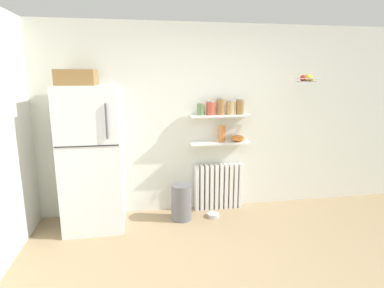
# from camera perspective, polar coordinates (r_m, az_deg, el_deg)

# --- Properties ---
(ground_plane) EXTENTS (7.04, 7.04, 0.00)m
(ground_plane) POSITION_cam_1_polar(r_m,az_deg,el_deg) (3.48, 6.48, -21.05)
(ground_plane) COLOR #9E8460
(back_wall) EXTENTS (7.04, 0.10, 2.60)m
(back_wall) POSITION_cam_1_polar(r_m,az_deg,el_deg) (4.46, 1.30, 4.45)
(back_wall) COLOR silver
(back_wall) RESTS_ON ground_plane
(refrigerator) EXTENTS (0.72, 0.70, 1.98)m
(refrigerator) POSITION_cam_1_polar(r_m,az_deg,el_deg) (4.11, -17.72, -1.96)
(refrigerator) COLOR silver
(refrigerator) RESTS_ON ground_plane
(radiator) EXTENTS (0.69, 0.12, 0.66)m
(radiator) POSITION_cam_1_polar(r_m,az_deg,el_deg) (4.63, 4.80, -7.67)
(radiator) COLOR white
(radiator) RESTS_ON ground_plane
(wall_shelf_lower) EXTENTS (0.83, 0.22, 0.02)m
(wall_shelf_lower) POSITION_cam_1_polar(r_m,az_deg,el_deg) (4.42, 5.05, 0.21)
(wall_shelf_lower) COLOR white
(wall_shelf_upper) EXTENTS (0.83, 0.22, 0.02)m
(wall_shelf_upper) POSITION_cam_1_polar(r_m,az_deg,el_deg) (4.35, 5.15, 5.16)
(wall_shelf_upper) COLOR white
(storage_jar_0) EXTENTS (0.10, 0.10, 0.17)m
(storage_jar_0) POSITION_cam_1_polar(r_m,az_deg,el_deg) (4.28, 1.56, 6.39)
(storage_jar_0) COLOR #5B7F4C
(storage_jar_0) RESTS_ON wall_shelf_upper
(storage_jar_1) EXTENTS (0.12, 0.12, 0.19)m
(storage_jar_1) POSITION_cam_1_polar(r_m,az_deg,el_deg) (4.31, 3.38, 6.55)
(storage_jar_1) COLOR #C64C38
(storage_jar_1) RESTS_ON wall_shelf_upper
(storage_jar_2) EXTENTS (0.11, 0.11, 0.23)m
(storage_jar_2) POSITION_cam_1_polar(r_m,az_deg,el_deg) (4.34, 5.18, 6.83)
(storage_jar_2) COLOR olive
(storage_jar_2) RESTS_ON wall_shelf_upper
(storage_jar_3) EXTENTS (0.11, 0.11, 0.20)m
(storage_jar_3) POSITION_cam_1_polar(r_m,az_deg,el_deg) (4.38, 6.94, 6.60)
(storage_jar_3) COLOR tan
(storage_jar_3) RESTS_ON wall_shelf_upper
(storage_jar_4) EXTENTS (0.11, 0.11, 0.21)m
(storage_jar_4) POSITION_cam_1_polar(r_m,az_deg,el_deg) (4.42, 8.68, 6.72)
(storage_jar_4) COLOR olive
(storage_jar_4) RESTS_ON wall_shelf_upper
(vase) EXTENTS (0.09, 0.09, 0.24)m
(vase) POSITION_cam_1_polar(r_m,az_deg,el_deg) (4.40, 5.42, 1.89)
(vase) COLOR #CC7033
(vase) RESTS_ON wall_shelf_lower
(shelf_bowl) EXTENTS (0.19, 0.19, 0.09)m
(shelf_bowl) POSITION_cam_1_polar(r_m,az_deg,el_deg) (4.48, 8.31, 1.03)
(shelf_bowl) COLOR orange
(shelf_bowl) RESTS_ON wall_shelf_lower
(trash_bin) EXTENTS (0.27, 0.27, 0.49)m
(trash_bin) POSITION_cam_1_polar(r_m,az_deg,el_deg) (4.30, -1.95, -10.47)
(trash_bin) COLOR slate
(trash_bin) RESTS_ON ground_plane
(pet_food_bowl) EXTENTS (0.17, 0.17, 0.05)m
(pet_food_bowl) POSITION_cam_1_polar(r_m,az_deg,el_deg) (4.46, 3.88, -12.72)
(pet_food_bowl) COLOR #B7B7BC
(pet_food_bowl) RESTS_ON ground_plane
(hanging_fruit_basket) EXTENTS (0.35, 0.35, 0.10)m
(hanging_fruit_basket) POSITION_cam_1_polar(r_m,az_deg,el_deg) (4.48, 20.15, 11.04)
(hanging_fruit_basket) COLOR #B2B2B7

